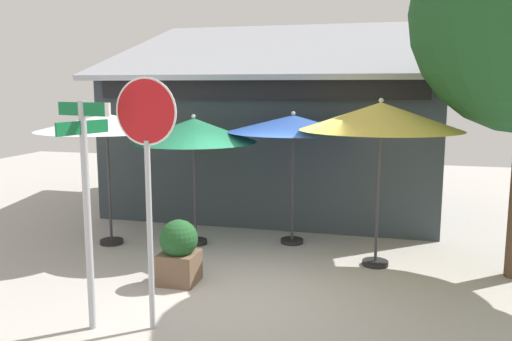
% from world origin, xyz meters
% --- Properties ---
extents(ground_plane, '(28.00, 28.00, 0.10)m').
position_xyz_m(ground_plane, '(0.00, 0.00, -0.05)').
color(ground_plane, '#ADA8A0').
extents(cafe_building, '(7.98, 5.59, 4.81)m').
position_xyz_m(cafe_building, '(-0.73, 5.71, 1.77)').
color(cafe_building, '#333D42').
rests_on(cafe_building, ground).
extents(street_sign_post, '(0.82, 0.76, 2.86)m').
position_xyz_m(street_sign_post, '(-1.56, -1.86, 1.74)').
color(street_sign_post, '#A8AAB2').
rests_on(street_sign_post, ground).
extents(stop_sign, '(0.81, 0.09, 3.14)m').
position_xyz_m(stop_sign, '(-0.82, -1.69, 2.20)').
color(stop_sign, '#A8AAB2').
rests_on(stop_sign, ground).
extents(patio_umbrella_ivory_left, '(2.61, 2.61, 2.59)m').
position_xyz_m(patio_umbrella_ivory_left, '(-3.19, 1.47, 2.34)').
color(patio_umbrella_ivory_left, black).
rests_on(patio_umbrella_ivory_left, ground).
extents(patio_umbrella_forest_green_center, '(2.39, 2.39, 2.51)m').
position_xyz_m(patio_umbrella_forest_green_center, '(-1.61, 1.88, 2.19)').
color(patio_umbrella_forest_green_center, black).
rests_on(patio_umbrella_forest_green_center, ground).
extents(patio_umbrella_royal_blue_right, '(2.51, 2.51, 2.56)m').
position_xyz_m(patio_umbrella_royal_blue_right, '(0.20, 2.39, 2.31)').
color(patio_umbrella_royal_blue_right, black).
rests_on(patio_umbrella_royal_blue_right, ground).
extents(patio_umbrella_mustard_far_right, '(2.66, 2.66, 2.84)m').
position_xyz_m(patio_umbrella_mustard_far_right, '(1.82, 1.46, 2.53)').
color(patio_umbrella_mustard_far_right, black).
rests_on(patio_umbrella_mustard_far_right, ground).
extents(sidewalk_planter, '(0.59, 0.59, 1.00)m').
position_xyz_m(sidewalk_planter, '(-1.10, -0.13, 0.51)').
color(sidewalk_planter, brown).
rests_on(sidewalk_planter, ground).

